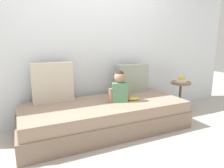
# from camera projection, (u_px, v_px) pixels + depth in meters

# --- Properties ---
(ground_plane) EXTENTS (12.00, 12.00, 0.00)m
(ground_plane) POSITION_uv_depth(u_px,v_px,m) (105.00, 129.00, 2.84)
(ground_plane) COLOR #B2ADA3
(back_wall) EXTENTS (5.45, 0.10, 2.37)m
(back_wall) POSITION_uv_depth(u_px,v_px,m) (90.00, 42.00, 3.11)
(back_wall) COLOR silver
(back_wall) RESTS_ON ground
(couch) EXTENTS (2.25, 0.91, 0.39)m
(couch) POSITION_uv_depth(u_px,v_px,m) (105.00, 116.00, 2.80)
(couch) COLOR #826C5B
(couch) RESTS_ON ground
(throw_pillow_left) EXTENTS (0.54, 0.16, 0.53)m
(throw_pillow_left) POSITION_uv_depth(u_px,v_px,m) (53.00, 82.00, 2.77)
(throw_pillow_left) COLOR beige
(throw_pillow_left) RESTS_ON couch
(throw_pillow_right) EXTENTS (0.53, 0.16, 0.45)m
(throw_pillow_right) POSITION_uv_depth(u_px,v_px,m) (132.00, 78.00, 3.29)
(throw_pillow_right) COLOR #99A393
(throw_pillow_right) RESTS_ON couch
(toddler) EXTENTS (0.32, 0.21, 0.43)m
(toddler) POSITION_uv_depth(u_px,v_px,m) (120.00, 87.00, 2.78)
(toddler) COLOR #568E66
(toddler) RESTS_ON couch
(banana) EXTENTS (0.18, 0.08, 0.04)m
(banana) POSITION_uv_depth(u_px,v_px,m) (134.00, 99.00, 2.87)
(banana) COLOR yellow
(banana) RESTS_ON couch
(side_table) EXTENTS (0.33, 0.33, 0.52)m
(side_table) POSITION_uv_depth(u_px,v_px,m) (180.00, 89.00, 3.47)
(side_table) COLOR brown
(side_table) RESTS_ON ground
(fruit_bowl) EXTENTS (0.19, 0.19, 0.10)m
(fruit_bowl) POSITION_uv_depth(u_px,v_px,m) (181.00, 80.00, 3.44)
(fruit_bowl) COLOR silver
(fruit_bowl) RESTS_ON side_table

